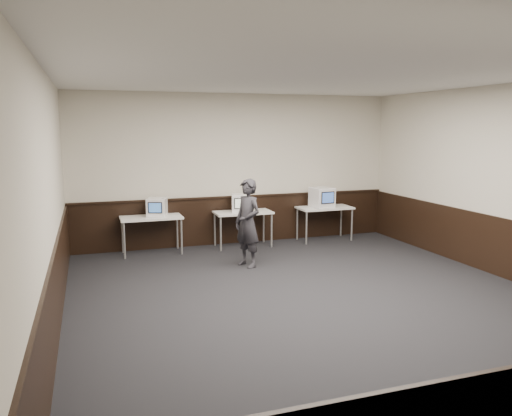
{
  "coord_description": "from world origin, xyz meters",
  "views": [
    {
      "loc": [
        -3.04,
        -6.25,
        2.49
      ],
      "look_at": [
        -0.39,
        1.6,
        1.15
      ],
      "focal_mm": 35.0,
      "sensor_mm": 36.0,
      "label": 1
    }
  ],
  "objects_px": {
    "desk_right": "(325,210)",
    "emac_right": "(322,197)",
    "person": "(248,223)",
    "desk_left": "(151,220)",
    "emac_center": "(241,203)",
    "emac_left": "(157,207)",
    "desk_center": "(243,215)"
  },
  "relations": [
    {
      "from": "desk_right",
      "to": "emac_left",
      "type": "height_order",
      "value": "emac_left"
    },
    {
      "from": "desk_right",
      "to": "emac_right",
      "type": "height_order",
      "value": "emac_right"
    },
    {
      "from": "desk_center",
      "to": "emac_right",
      "type": "xyz_separation_m",
      "value": [
        1.82,
        -0.02,
        0.29
      ]
    },
    {
      "from": "desk_left",
      "to": "emac_right",
      "type": "bearing_deg",
      "value": -0.23
    },
    {
      "from": "desk_center",
      "to": "emac_right",
      "type": "relative_size",
      "value": 2.32
    },
    {
      "from": "emac_right",
      "to": "person",
      "type": "relative_size",
      "value": 0.32
    },
    {
      "from": "desk_left",
      "to": "emac_left",
      "type": "distance_m",
      "value": 0.28
    },
    {
      "from": "emac_left",
      "to": "emac_right",
      "type": "height_order",
      "value": "emac_right"
    },
    {
      "from": "desk_right",
      "to": "desk_center",
      "type": "bearing_deg",
      "value": 180.0
    },
    {
      "from": "desk_right",
      "to": "emac_right",
      "type": "xyz_separation_m",
      "value": [
        -0.08,
        -0.02,
        0.29
      ]
    },
    {
      "from": "desk_right",
      "to": "emac_center",
      "type": "relative_size",
      "value": 2.55
    },
    {
      "from": "desk_left",
      "to": "emac_center",
      "type": "xyz_separation_m",
      "value": [
        1.85,
        -0.01,
        0.25
      ]
    },
    {
      "from": "desk_center",
      "to": "emac_left",
      "type": "bearing_deg",
      "value": 179.76
    },
    {
      "from": "emac_right",
      "to": "person",
      "type": "height_order",
      "value": "person"
    },
    {
      "from": "emac_left",
      "to": "person",
      "type": "height_order",
      "value": "person"
    },
    {
      "from": "emac_left",
      "to": "desk_left",
      "type": "bearing_deg",
      "value": -158.14
    },
    {
      "from": "desk_center",
      "to": "desk_right",
      "type": "relative_size",
      "value": 1.0
    },
    {
      "from": "emac_left",
      "to": "person",
      "type": "relative_size",
      "value": 0.3
    },
    {
      "from": "desk_right",
      "to": "emac_right",
      "type": "relative_size",
      "value": 2.32
    },
    {
      "from": "desk_left",
      "to": "desk_right",
      "type": "bearing_deg",
      "value": 0.0
    },
    {
      "from": "emac_center",
      "to": "emac_right",
      "type": "xyz_separation_m",
      "value": [
        1.87,
        -0.01,
        0.04
      ]
    },
    {
      "from": "desk_right",
      "to": "desk_left",
      "type": "bearing_deg",
      "value": 180.0
    },
    {
      "from": "emac_left",
      "to": "desk_right",
      "type": "bearing_deg",
      "value": 18.23
    },
    {
      "from": "person",
      "to": "emac_right",
      "type": "bearing_deg",
      "value": 100.01
    },
    {
      "from": "desk_right",
      "to": "person",
      "type": "bearing_deg",
      "value": -146.86
    },
    {
      "from": "desk_center",
      "to": "person",
      "type": "relative_size",
      "value": 0.75
    },
    {
      "from": "emac_left",
      "to": "emac_right",
      "type": "xyz_separation_m",
      "value": [
        3.6,
        -0.02,
        0.04
      ]
    },
    {
      "from": "desk_right",
      "to": "emac_left",
      "type": "distance_m",
      "value": 3.69
    },
    {
      "from": "emac_center",
      "to": "person",
      "type": "height_order",
      "value": "person"
    },
    {
      "from": "emac_center",
      "to": "emac_right",
      "type": "bearing_deg",
      "value": 15.57
    },
    {
      "from": "desk_left",
      "to": "person",
      "type": "bearing_deg",
      "value": -44.05
    },
    {
      "from": "desk_right",
      "to": "person",
      "type": "xyz_separation_m",
      "value": [
        -2.27,
        -1.48,
        0.12
      ]
    }
  ]
}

